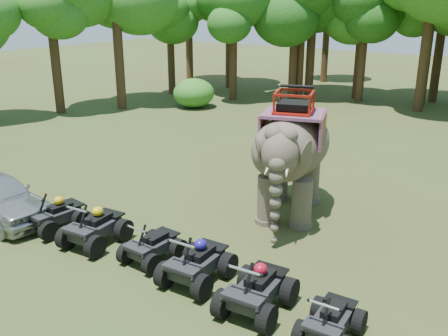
{
  "coord_description": "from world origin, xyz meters",
  "views": [
    {
      "loc": [
        8.22,
        -10.4,
        6.78
      ],
      "look_at": [
        0.0,
        1.2,
        1.9
      ],
      "focal_mm": 40.0,
      "sensor_mm": 36.0,
      "label": 1
    }
  ],
  "objects_px": {
    "atv_1": "(95,223)",
    "atv_5": "(331,315)",
    "elephant": "(291,153)",
    "atv_0": "(55,210)",
    "atv_3": "(197,257)",
    "atv_4": "(257,284)",
    "atv_2": "(152,241)"
  },
  "relations": [
    {
      "from": "elephant",
      "to": "atv_5",
      "type": "distance_m",
      "value": 6.7
    },
    {
      "from": "atv_1",
      "to": "atv_5",
      "type": "xyz_separation_m",
      "value": [
        7.27,
        -0.03,
        -0.11
      ]
    },
    {
      "from": "atv_2",
      "to": "atv_3",
      "type": "height_order",
      "value": "atv_3"
    },
    {
      "from": "atv_1",
      "to": "atv_3",
      "type": "distance_m",
      "value": 3.64
    },
    {
      "from": "atv_4",
      "to": "atv_2",
      "type": "bearing_deg",
      "value": 170.23
    },
    {
      "from": "atv_2",
      "to": "atv_3",
      "type": "xyz_separation_m",
      "value": [
        1.64,
        -0.13,
        0.09
      ]
    },
    {
      "from": "atv_0",
      "to": "atv_3",
      "type": "distance_m",
      "value": 5.37
    },
    {
      "from": "atv_5",
      "to": "elephant",
      "type": "bearing_deg",
      "value": 122.25
    },
    {
      "from": "atv_0",
      "to": "atv_3",
      "type": "bearing_deg",
      "value": 6.88
    },
    {
      "from": "elephant",
      "to": "atv_0",
      "type": "distance_m",
      "value": 7.56
    },
    {
      "from": "atv_0",
      "to": "atv_4",
      "type": "distance_m",
      "value": 7.22
    },
    {
      "from": "atv_3",
      "to": "atv_4",
      "type": "xyz_separation_m",
      "value": [
        1.85,
        -0.18,
        0.01
      ]
    },
    {
      "from": "atv_1",
      "to": "atv_5",
      "type": "distance_m",
      "value": 7.27
    },
    {
      "from": "atv_1",
      "to": "elephant",
      "type": "bearing_deg",
      "value": 50.97
    },
    {
      "from": "elephant",
      "to": "atv_2",
      "type": "height_order",
      "value": "elephant"
    },
    {
      "from": "atv_0",
      "to": "atv_5",
      "type": "relative_size",
      "value": 1.12
    },
    {
      "from": "atv_3",
      "to": "atv_5",
      "type": "xyz_separation_m",
      "value": [
        3.64,
        -0.14,
        -0.11
      ]
    },
    {
      "from": "elephant",
      "to": "atv_5",
      "type": "height_order",
      "value": "elephant"
    },
    {
      "from": "elephant",
      "to": "atv_3",
      "type": "xyz_separation_m",
      "value": [
        0.18,
        -5.15,
        -1.38
      ]
    },
    {
      "from": "atv_4",
      "to": "atv_5",
      "type": "xyz_separation_m",
      "value": [
        1.79,
        0.03,
        -0.12
      ]
    },
    {
      "from": "atv_0",
      "to": "atv_1",
      "type": "height_order",
      "value": "atv_1"
    },
    {
      "from": "atv_1",
      "to": "atv_2",
      "type": "height_order",
      "value": "atv_1"
    },
    {
      "from": "atv_1",
      "to": "atv_3",
      "type": "xyz_separation_m",
      "value": [
        3.63,
        0.12,
        -0.0
      ]
    },
    {
      "from": "atv_0",
      "to": "atv_2",
      "type": "relative_size",
      "value": 1.09
    },
    {
      "from": "atv_3",
      "to": "atv_5",
      "type": "distance_m",
      "value": 3.64
    },
    {
      "from": "atv_1",
      "to": "atv_4",
      "type": "distance_m",
      "value": 5.49
    },
    {
      "from": "atv_0",
      "to": "atv_5",
      "type": "bearing_deg",
      "value": 5.3
    },
    {
      "from": "atv_2",
      "to": "elephant",
      "type": "bearing_deg",
      "value": 75.29
    },
    {
      "from": "atv_1",
      "to": "atv_3",
      "type": "relative_size",
      "value": 1.0
    },
    {
      "from": "atv_1",
      "to": "atv_0",
      "type": "bearing_deg",
      "value": 175.55
    },
    {
      "from": "atv_0",
      "to": "elephant",
      "type": "bearing_deg",
      "value": 50.88
    },
    {
      "from": "atv_5",
      "to": "atv_3",
      "type": "bearing_deg",
      "value": 174.19
    }
  ]
}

